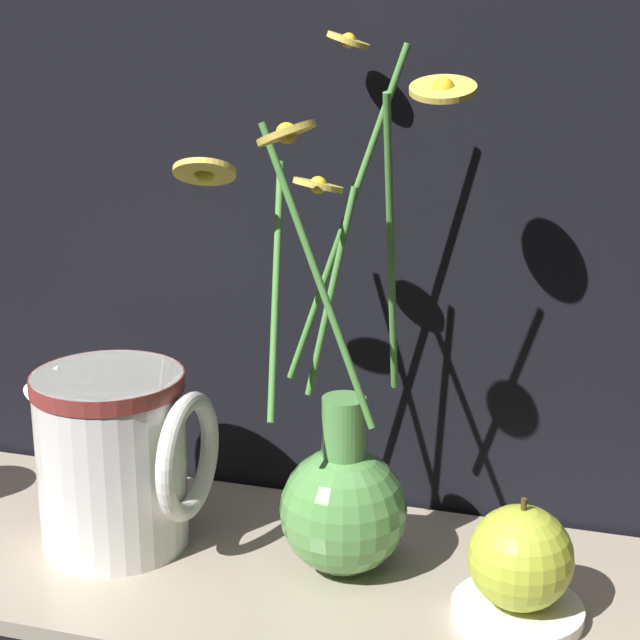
% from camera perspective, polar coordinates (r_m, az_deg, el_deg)
% --- Properties ---
extents(ground_plane, '(6.00, 6.00, 0.00)m').
position_cam_1_polar(ground_plane, '(0.82, -0.42, -13.99)').
color(ground_plane, black).
extents(shelf, '(0.82, 0.25, 0.01)m').
position_cam_1_polar(shelf, '(0.81, -0.42, -13.63)').
color(shelf, tan).
rests_on(shelf, ground_plane).
extents(vase_with_flowers, '(0.20, 0.20, 0.38)m').
position_cam_1_polar(vase_with_flowers, '(0.78, 1.19, -8.77)').
color(vase_with_flowers, '#59994C').
rests_on(vase_with_flowers, shelf).
extents(ceramic_pitcher, '(0.14, 0.11, 0.15)m').
position_cam_1_polar(ceramic_pitcher, '(0.83, -10.82, -6.94)').
color(ceramic_pitcher, white).
rests_on(ceramic_pitcher, shelf).
extents(saucer_plate, '(0.09, 0.09, 0.01)m').
position_cam_1_polar(saucer_plate, '(0.77, 10.48, -15.01)').
color(saucer_plate, white).
rests_on(saucer_plate, shelf).
extents(orange_fruit, '(0.07, 0.07, 0.08)m').
position_cam_1_polar(orange_fruit, '(0.75, 10.65, -12.35)').
color(orange_fruit, '#B7C638').
rests_on(orange_fruit, saucer_plate).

